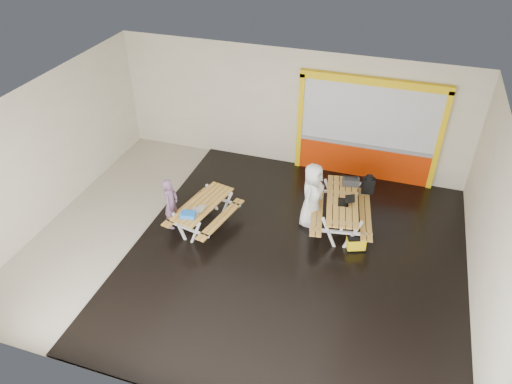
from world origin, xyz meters
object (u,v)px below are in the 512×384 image
(blue_pouch, at_px, (188,214))
(dark_case, at_px, (310,219))
(backpack, at_px, (368,185))
(laptop_right, at_px, (346,201))
(fluke_bag, at_px, (356,243))
(toolbox, at_px, (351,182))
(picnic_table_left, at_px, (204,209))
(picnic_table_right, at_px, (342,206))
(person_left, at_px, (171,203))
(person_right, at_px, (312,195))
(laptop_left, at_px, (198,210))

(blue_pouch, xyz_separation_m, dark_case, (2.59, 1.53, -0.65))
(backpack, bearing_deg, laptop_right, -111.74)
(fluke_bag, bearing_deg, toolbox, 106.14)
(picnic_table_left, xyz_separation_m, picnic_table_right, (3.19, 1.02, 0.08))
(person_left, distance_m, person_right, 3.41)
(picnic_table_left, bearing_deg, blue_pouch, -102.71)
(picnic_table_left, distance_m, backpack, 4.20)
(person_right, xyz_separation_m, fluke_bag, (1.23, -0.64, -0.65))
(laptop_right, bearing_deg, picnic_table_left, -164.24)
(fluke_bag, bearing_deg, laptop_left, -170.58)
(picnic_table_right, height_order, laptop_right, laptop_right)
(picnic_table_right, xyz_separation_m, fluke_bag, (0.50, -0.75, -0.41))
(blue_pouch, distance_m, backpack, 4.61)
(laptop_left, height_order, dark_case, laptop_left)
(backpack, bearing_deg, person_right, -139.14)
(laptop_left, bearing_deg, toolbox, 32.24)
(person_left, bearing_deg, person_right, -72.23)
(laptop_right, relative_size, fluke_bag, 0.84)
(laptop_left, bearing_deg, picnic_table_right, 23.17)
(picnic_table_right, relative_size, toolbox, 5.11)
(picnic_table_left, bearing_deg, backpack, 28.15)
(picnic_table_right, relative_size, laptop_right, 5.37)
(laptop_right, relative_size, dark_case, 1.03)
(laptop_left, distance_m, toolbox, 3.86)
(laptop_left, distance_m, dark_case, 2.84)
(toolbox, distance_m, fluke_bag, 1.66)
(picnic_table_right, relative_size, laptop_left, 6.91)
(picnic_table_left, distance_m, laptop_right, 3.42)
(picnic_table_right, height_order, laptop_left, same)
(toolbox, bearing_deg, picnic_table_right, -97.00)
(laptop_left, relative_size, toolbox, 0.74)
(person_right, distance_m, fluke_bag, 1.53)
(picnic_table_right, xyz_separation_m, blue_pouch, (-3.32, -1.60, 0.14))
(person_left, xyz_separation_m, fluke_bag, (4.41, 0.55, -0.53))
(laptop_left, bearing_deg, person_right, 27.07)
(laptop_right, xyz_separation_m, fluke_bag, (0.42, -0.65, -0.66))
(picnic_table_left, height_order, laptop_left, laptop_left)
(picnic_table_left, relative_size, person_right, 1.19)
(fluke_bag, bearing_deg, backpack, 89.83)
(fluke_bag, bearing_deg, picnic_table_right, 123.96)
(person_left, height_order, blue_pouch, person_left)
(picnic_table_left, xyz_separation_m, dark_case, (2.46, 0.95, -0.43))
(picnic_table_left, relative_size, person_left, 1.52)
(picnic_table_right, distance_m, laptop_right, 0.28)
(backpack, height_order, fluke_bag, backpack)
(person_right, distance_m, laptop_right, 0.81)
(blue_pouch, bearing_deg, picnic_table_left, 77.29)
(picnic_table_right, bearing_deg, laptop_right, -46.81)
(picnic_table_left, bearing_deg, laptop_right, 15.76)
(blue_pouch, bearing_deg, picnic_table_right, 25.69)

